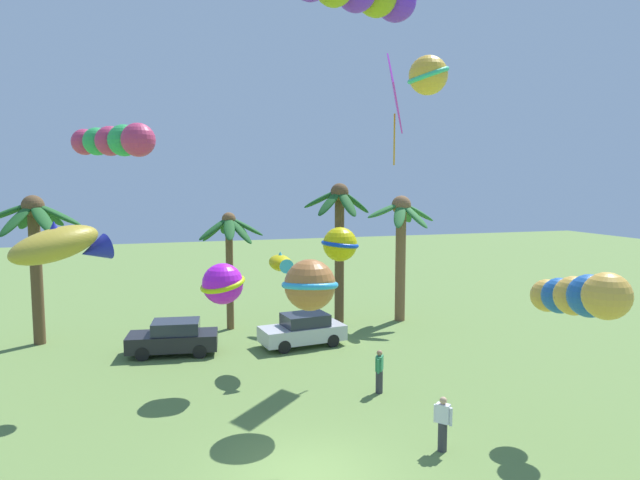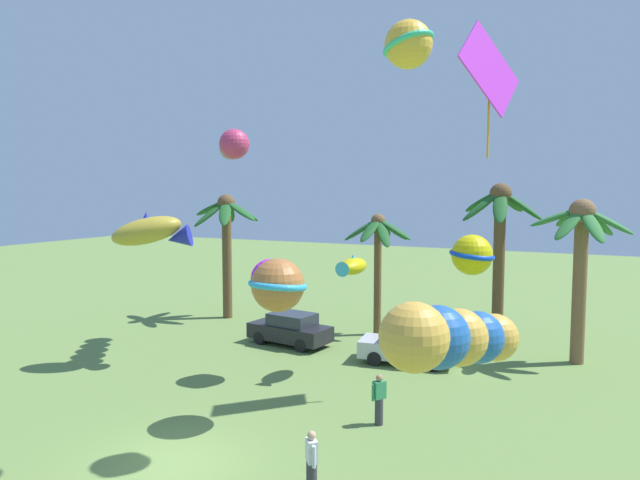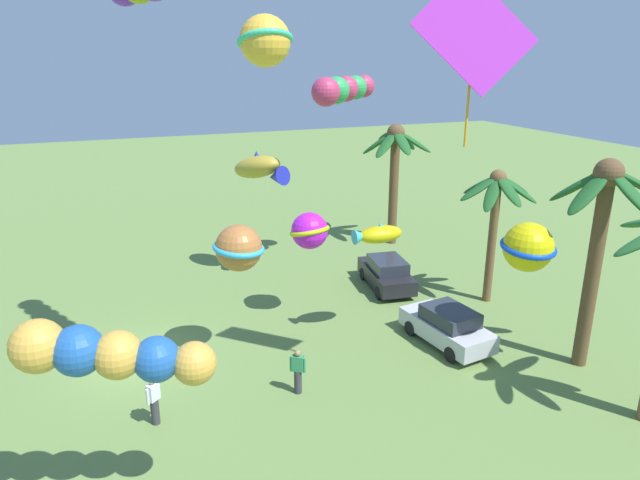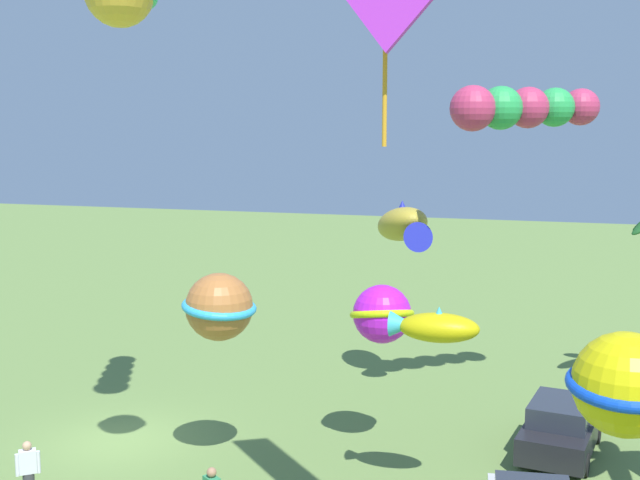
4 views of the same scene
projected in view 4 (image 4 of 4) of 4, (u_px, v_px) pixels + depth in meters
ground_plane at (117, 442)px, 22.25m from camera, size 120.00×120.00×0.00m
parked_car_1 at (561, 427)px, 21.32m from camera, size 4.10×2.24×1.51m
spectator_0 at (28, 474)px, 18.27m from camera, size 0.42×0.44×1.59m
kite_tube_1 at (521, 108)px, 22.62m from camera, size 3.33×4.04×1.28m
kite_ball_4 at (382, 314)px, 20.71m from camera, size 2.23×2.23×1.53m
kite_ball_6 at (626, 385)px, 12.82m from camera, size 1.95×1.94×1.71m
kite_fish_7 at (404, 226)px, 25.70m from camera, size 3.57×2.73×1.70m
kite_ball_8 at (219, 307)px, 19.49m from camera, size 2.35×2.35×1.66m
kite_fish_9 at (433, 327)px, 17.64m from camera, size 0.90×2.00×0.82m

